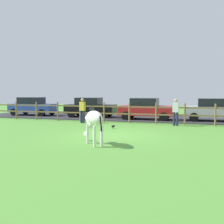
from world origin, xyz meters
TOP-DOWN VIEW (x-y plane):
  - ground_plane at (0.00, 0.00)m, footprint 60.00×60.00m
  - parking_asphalt at (0.00, 9.30)m, footprint 28.00×7.40m
  - paddock_fence at (-0.44, 5.00)m, footprint 21.22×0.11m
  - zebra at (-0.04, -2.41)m, footprint 1.44×1.56m
  - crow_on_grass at (-0.67, 2.17)m, footprint 0.21×0.10m
  - parked_car_red at (0.24, 7.39)m, footprint 4.02×1.93m
  - parked_car_silver at (4.93, 7.60)m, footprint 4.01×1.91m
  - parked_car_black at (-4.42, 7.98)m, footprint 4.10×2.08m
  - parked_car_blue at (-9.83, 7.99)m, footprint 4.04×1.96m
  - visitor_left_of_tree at (2.56, 4.49)m, footprint 0.39×0.27m
  - visitor_right_of_tree at (-3.41, 4.15)m, footprint 0.40×0.29m

SIDE VIEW (x-z plane):
  - ground_plane at x=0.00m, z-range 0.00..0.00m
  - parking_asphalt at x=0.00m, z-range 0.00..0.05m
  - crow_on_grass at x=-0.67m, z-range 0.02..0.23m
  - paddock_fence at x=-0.44m, z-range 0.09..1.43m
  - parked_car_red at x=0.24m, z-range 0.06..1.62m
  - parked_car_silver at x=4.93m, z-range 0.06..1.62m
  - parked_car_black at x=-4.42m, z-range 0.06..1.62m
  - parked_car_blue at x=-9.83m, z-range 0.06..1.62m
  - visitor_left_of_tree at x=2.56m, z-range 0.09..1.73m
  - visitor_right_of_tree at x=-3.41m, z-range 0.09..1.73m
  - zebra at x=-0.04m, z-range 0.22..1.63m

